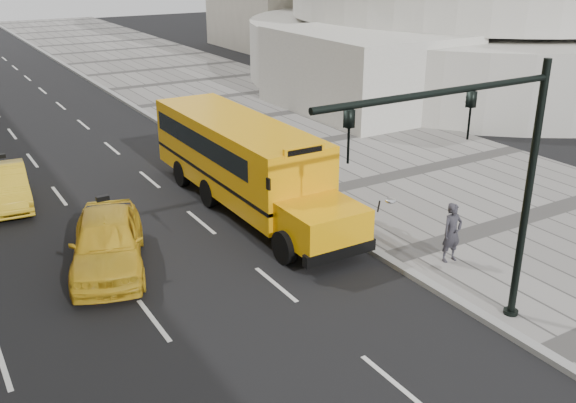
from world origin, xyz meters
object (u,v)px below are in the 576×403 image
taxi_near (107,242)px  pedestrian (452,233)px  school_bus (240,156)px  taxi_far (5,186)px  traffic_signal (489,173)px

taxi_near → pedestrian: 9.80m
school_bus → taxi_far: school_bus is taller
traffic_signal → taxi_near: bearing=128.7°
school_bus → traffic_signal: (0.69, -10.40, 2.33)m
taxi_near → school_bus: bearing=42.7°
school_bus → traffic_signal: bearing=-86.2°
taxi_near → traffic_signal: (6.28, -7.84, 3.26)m
pedestrian → traffic_signal: traffic_signal is taller
school_bus → taxi_far: 8.45m
school_bus → traffic_signal: traffic_signal is taller
pedestrian → traffic_signal: (-2.20, -2.92, 3.06)m
school_bus → pedestrian: bearing=-68.9°
taxi_far → taxi_near: bearing=-71.2°
taxi_near → taxi_far: bearing=121.9°
school_bus → pedestrian: school_bus is taller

